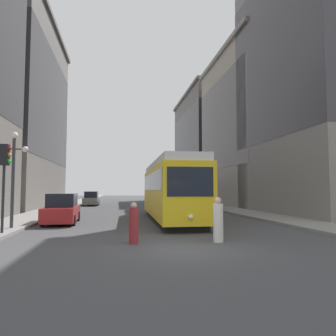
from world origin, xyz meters
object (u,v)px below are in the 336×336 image
(pedestrian_crossing_near, at_px, (134,224))
(streetcar, at_px, (170,189))
(parked_car_left_near, at_px, (62,210))
(traffic_light_near_left, at_px, (5,164))
(transit_bus, at_px, (181,191))
(pedestrian_crossing_far, at_px, (218,221))
(parked_car_left_mid, at_px, (91,199))
(lamp_post_left_near, at_px, (13,164))

(pedestrian_crossing_near, bearing_deg, streetcar, 106.28)
(parked_car_left_near, height_order, traffic_light_near_left, traffic_light_near_left)
(transit_bus, height_order, pedestrian_crossing_far, transit_bus)
(streetcar, bearing_deg, parked_car_left_mid, 109.47)
(pedestrian_crossing_far, bearing_deg, pedestrian_crossing_near, -158.10)
(transit_bus, distance_m, pedestrian_crossing_far, 23.52)
(transit_bus, bearing_deg, lamp_post_left_near, -123.31)
(pedestrian_crossing_far, distance_m, lamp_post_left_near, 10.77)
(transit_bus, bearing_deg, traffic_light_near_left, -120.29)
(streetcar, distance_m, transit_bus, 14.79)
(streetcar, relative_size, transit_bus, 1.19)
(streetcar, height_order, traffic_light_near_left, traffic_light_near_left)
(lamp_post_left_near, bearing_deg, traffic_light_near_left, -83.48)
(traffic_light_near_left, relative_size, lamp_post_left_near, 0.81)
(transit_bus, bearing_deg, parked_car_left_near, -124.03)
(traffic_light_near_left, distance_m, lamp_post_left_near, 1.93)
(pedestrian_crossing_near, bearing_deg, transit_bus, 108.70)
(parked_car_left_mid, bearing_deg, lamp_post_left_near, -94.06)
(streetcar, height_order, parked_car_left_mid, streetcar)
(transit_bus, height_order, parked_car_left_near, transit_bus)
(pedestrian_crossing_far, height_order, traffic_light_near_left, traffic_light_near_left)
(transit_bus, relative_size, traffic_light_near_left, 2.90)
(parked_car_left_near, height_order, lamp_post_left_near, lamp_post_left_near)
(streetcar, bearing_deg, transit_bus, 77.07)
(parked_car_left_near, bearing_deg, transit_bus, 53.53)
(pedestrian_crossing_far, bearing_deg, lamp_post_left_near, 176.19)
(pedestrian_crossing_far, distance_m, traffic_light_near_left, 9.80)
(streetcar, distance_m, parked_car_left_near, 7.03)
(streetcar, xyz_separation_m, traffic_light_near_left, (-8.56, -5.94, 1.11))
(streetcar, bearing_deg, traffic_light_near_left, -144.00)
(pedestrian_crossing_near, distance_m, traffic_light_near_left, 6.82)
(parked_car_left_near, height_order, pedestrian_crossing_near, parked_car_left_near)
(transit_bus, xyz_separation_m, traffic_light_near_left, (-12.18, -20.28, 1.26))
(streetcar, relative_size, pedestrian_crossing_near, 8.60)
(streetcar, xyz_separation_m, pedestrian_crossing_far, (0.46, -8.94, -1.28))
(parked_car_left_mid, bearing_deg, pedestrian_crossing_near, -82.02)
(pedestrian_crossing_near, distance_m, pedestrian_crossing_far, 3.34)
(traffic_light_near_left, bearing_deg, pedestrian_crossing_far, -18.40)
(pedestrian_crossing_near, relative_size, pedestrian_crossing_far, 0.89)
(parked_car_left_mid, xyz_separation_m, pedestrian_crossing_far, (7.33, -29.80, -0.02))
(pedestrian_crossing_near, relative_size, lamp_post_left_near, 0.32)
(streetcar, distance_m, lamp_post_left_near, 9.74)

